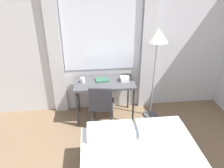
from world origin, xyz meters
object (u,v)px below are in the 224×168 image
Objects in this scene: mug at (83,80)px; desk_chair at (101,103)px; desk at (104,85)px; book at (102,80)px; standing_lamp at (157,43)px; telephone at (125,79)px.

desk_chair is at bearing -43.43° from mug.
book reaches higher than desk.
desk_chair is at bearing -104.76° from desk.
standing_lamp is (0.96, 0.23, 0.97)m from desk_chair.
mug is (-0.34, -0.05, 0.03)m from book.
mug is at bearing 179.25° from desk.
desk is at bearing -0.75° from mug.
mug is at bearing -172.39° from book.
standing_lamp reaches higher than telephone.
desk is 1.28× the size of desk_chair.
desk is 1.17m from standing_lamp.
book is at bearing 93.79° from desk_chair.
telephone is 1.86× the size of mug.
book is (-0.40, 0.06, -0.03)m from telephone.
book is at bearing 7.61° from mug.
desk is 0.63× the size of standing_lamp.
telephone is at bearing 175.02° from standing_lamp.
desk is 0.38m from telephone.
mug reaches higher than desk_chair.
telephone is at bearing -0.91° from desk.
telephone reaches higher than book.
mug is at bearing 177.46° from standing_lamp.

